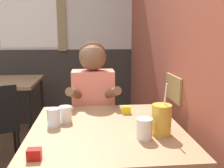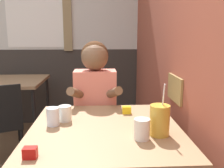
% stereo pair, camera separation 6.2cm
% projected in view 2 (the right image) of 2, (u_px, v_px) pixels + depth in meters
% --- Properties ---
extents(brick_wall_right, '(0.08, 4.61, 2.70)m').
position_uv_depth(brick_wall_right, '(162.00, 30.00, 2.31)').
color(brick_wall_right, '#9E4C38').
rests_on(brick_wall_right, ground_plane).
extents(back_wall, '(5.29, 0.09, 2.70)m').
position_uv_depth(back_wall, '(57.00, 31.00, 3.56)').
color(back_wall, silver).
rests_on(back_wall, ground_plane).
extents(main_table, '(0.88, 0.92, 0.78)m').
position_uv_depth(main_table, '(105.00, 139.00, 1.49)').
color(main_table, '#93704C').
rests_on(main_table, ground_plane).
extents(background_table, '(0.71, 0.81, 0.78)m').
position_uv_depth(background_table, '(14.00, 87.00, 3.02)').
color(background_table, '#93704C').
rests_on(background_table, ground_plane).
extents(chair_near_window, '(0.52, 0.52, 0.87)m').
position_uv_depth(chair_near_window, '(0.00, 120.00, 2.37)').
color(chair_near_window, black).
rests_on(chair_near_window, ground_plane).
extents(person_seated, '(0.42, 0.41, 1.26)m').
position_uv_depth(person_seated, '(95.00, 111.00, 2.09)').
color(person_seated, '#EA7F6B').
rests_on(person_seated, ground_plane).
extents(cocktail_pitcher, '(0.11, 0.11, 0.29)m').
position_uv_depth(cocktail_pitcher, '(160.00, 120.00, 1.35)').
color(cocktail_pitcher, gold).
rests_on(cocktail_pitcher, main_table).
extents(glass_near_pitcher, '(0.07, 0.07, 0.11)m').
position_uv_depth(glass_near_pitcher, '(53.00, 117.00, 1.50)').
color(glass_near_pitcher, silver).
rests_on(glass_near_pitcher, main_table).
extents(glass_center, '(0.08, 0.08, 0.10)m').
position_uv_depth(glass_center, '(65.00, 113.00, 1.57)').
color(glass_center, silver).
rests_on(glass_center, main_table).
extents(glass_far_side, '(0.08, 0.08, 0.11)m').
position_uv_depth(glass_far_side, '(142.00, 129.00, 1.30)').
color(glass_far_side, silver).
rests_on(glass_far_side, main_table).
extents(condiment_ketchup, '(0.06, 0.04, 0.05)m').
position_uv_depth(condiment_ketchup, '(30.00, 153.00, 1.10)').
color(condiment_ketchup, '#B7140F').
rests_on(condiment_ketchup, main_table).
extents(condiment_mustard, '(0.06, 0.04, 0.05)m').
position_uv_depth(condiment_mustard, '(127.00, 110.00, 1.73)').
color(condiment_mustard, yellow).
rests_on(condiment_mustard, main_table).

